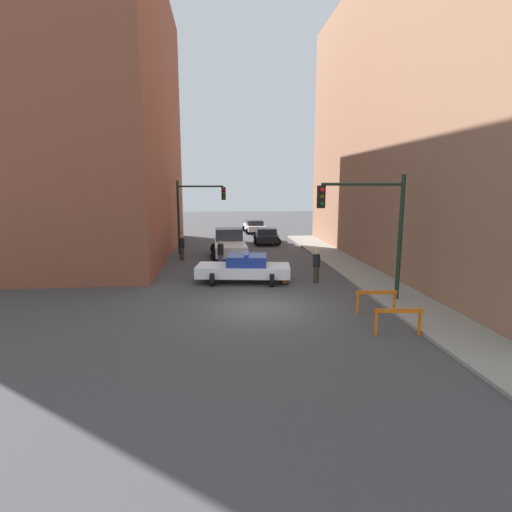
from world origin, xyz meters
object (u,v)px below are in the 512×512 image
object	(u,v)px
parked_car_near	(267,235)
barrier_front	(398,317)
traffic_cone	(284,278)
barrier_mid	(376,298)
parked_car_mid	(254,226)
traffic_light_far	(194,206)
white_truck	(229,244)
pedestrian_corner	(182,247)
pedestrian_crossing	(221,254)
traffic_light_near	(374,219)
police_car	(244,268)
pedestrian_sidewalk	(316,266)

from	to	relation	value
parked_car_near	barrier_front	world-z (taller)	parked_car_near
traffic_cone	barrier_mid	bearing A→B (deg)	-60.90
parked_car_mid	traffic_light_far	bearing A→B (deg)	-116.97
white_truck	traffic_cone	distance (m)	8.26
traffic_light_far	parked_car_near	distance (m)	7.95
pedestrian_corner	barrier_mid	size ratio (longest dim) A/B	1.04
pedestrian_crossing	traffic_light_near	bearing A→B (deg)	104.73
traffic_cone	traffic_light_far	bearing A→B (deg)	117.65
police_car	pedestrian_crossing	distance (m)	3.70
traffic_light_far	pedestrian_sidewalk	size ratio (longest dim) A/B	3.13
parked_car_near	parked_car_mid	bearing A→B (deg)	97.31
pedestrian_corner	pedestrian_sidewalk	distance (m)	10.09
white_truck	traffic_cone	world-z (taller)	white_truck
traffic_light_near	parked_car_near	world-z (taller)	traffic_light_near
traffic_light_far	pedestrian_corner	distance (m)	3.53
police_car	barrier_mid	xyz separation A→B (m)	(4.72, -5.51, -0.11)
traffic_light_near	parked_car_mid	distance (m)	25.64
white_truck	pedestrian_crossing	world-z (taller)	white_truck
barrier_front	pedestrian_corner	bearing A→B (deg)	119.95
traffic_light_far	barrier_mid	size ratio (longest dim) A/B	3.25
police_car	white_truck	xyz separation A→B (m)	(-0.52, 7.29, 0.18)
white_truck	pedestrian_corner	xyz separation A→B (m)	(-3.16, -0.79, -0.04)
traffic_light_near	pedestrian_sidewalk	bearing A→B (deg)	112.12
pedestrian_sidewalk	parked_car_near	bearing A→B (deg)	-13.70
pedestrian_sidewalk	parked_car_mid	bearing A→B (deg)	-13.95
traffic_light_far	pedestrian_crossing	bearing A→B (deg)	-71.38
traffic_light_far	white_truck	distance (m)	3.82
police_car	parked_car_near	distance (m)	13.86
parked_car_mid	traffic_cone	bearing A→B (deg)	-94.78
parked_car_near	barrier_mid	distance (m)	19.17
traffic_light_far	traffic_cone	distance (m)	11.06
traffic_light_far	pedestrian_sidewalk	xyz separation A→B (m)	(6.59, -9.30, -2.54)
pedestrian_crossing	pedestrian_corner	world-z (taller)	same
white_truck	pedestrian_sidewalk	bearing A→B (deg)	-62.90
traffic_light_far	pedestrian_crossing	size ratio (longest dim) A/B	3.13
traffic_light_near	white_truck	bearing A→B (deg)	116.37
barrier_front	barrier_mid	bearing A→B (deg)	85.61
parked_car_mid	pedestrian_sidewalk	xyz separation A→B (m)	(1.14, -21.80, 0.19)
white_truck	pedestrian_sidewalk	world-z (taller)	white_truck
traffic_light_near	pedestrian_sidewalk	size ratio (longest dim) A/B	3.13
traffic_light_near	parked_car_mid	size ratio (longest dim) A/B	1.18
police_car	pedestrian_crossing	bearing A→B (deg)	25.78
pedestrian_crossing	pedestrian_corner	distance (m)	3.91
parked_car_mid	traffic_light_near	bearing A→B (deg)	-87.61
pedestrian_corner	traffic_cone	bearing A→B (deg)	-27.50
barrier_front	traffic_cone	distance (m)	7.68
traffic_light_near	traffic_cone	distance (m)	5.64
traffic_light_far	parked_car_near	bearing A→B (deg)	39.19
pedestrian_sidewalk	pedestrian_crossing	bearing A→B (deg)	33.44
parked_car_mid	pedestrian_crossing	world-z (taller)	pedestrian_crossing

